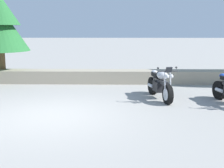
% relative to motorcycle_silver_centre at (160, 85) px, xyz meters
% --- Properties ---
extents(ground_plane, '(120.00, 120.00, 0.00)m').
position_rel_motorcycle_silver_centre_xyz_m(ground_plane, '(-3.24, -1.96, -0.49)').
color(ground_plane, gray).
extents(stone_wall, '(36.00, 0.80, 0.55)m').
position_rel_motorcycle_silver_centre_xyz_m(stone_wall, '(-3.24, 2.84, -0.21)').
color(stone_wall, gray).
rests_on(stone_wall, ground).
extents(motorcycle_silver_centre, '(0.81, 2.05, 1.18)m').
position_rel_motorcycle_silver_centre_xyz_m(motorcycle_silver_centre, '(0.00, 0.00, 0.00)').
color(motorcycle_silver_centre, black).
rests_on(motorcycle_silver_centre, ground).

